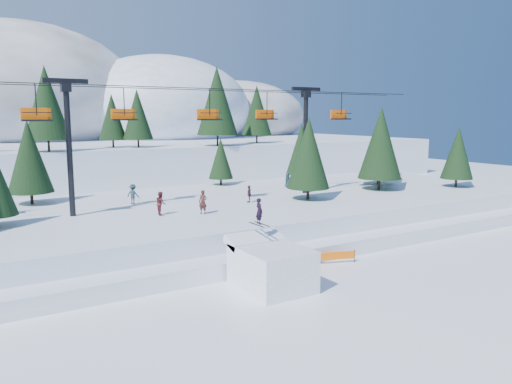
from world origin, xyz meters
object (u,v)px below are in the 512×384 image
jump_kicker (271,266)px  chairlift (193,125)px  banner_near (336,256)px  banner_far (338,243)px

jump_kicker → chairlift: 17.53m
jump_kicker → banner_near: 6.75m
jump_kicker → banner_near: size_ratio=1.89×
jump_kicker → chairlift: size_ratio=0.11×
chairlift → banner_near: chairlift is taller
banner_near → banner_far: size_ratio=0.95×
banner_near → jump_kicker: bearing=-164.8°
chairlift → banner_far: (6.76, -11.19, -8.78)m
banner_far → banner_near: bearing=-133.4°
jump_kicker → chairlift: bearing=82.3°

